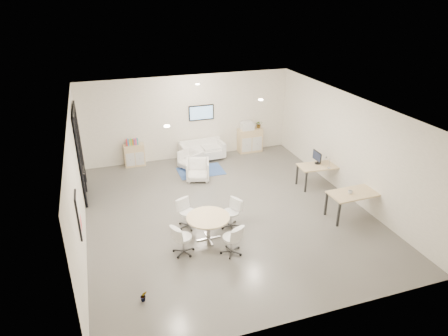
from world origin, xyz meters
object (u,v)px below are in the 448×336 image
at_px(armchair_left, 191,159).
at_px(round_table, 208,220).
at_px(sideboard_left, 134,155).
at_px(sideboard_right, 250,140).
at_px(desk_rear, 320,167).
at_px(armchair_right, 198,169).
at_px(desk_front, 355,195).
at_px(loveseat, 202,151).

xyz_separation_m(armchair_left, round_table, (-0.67, -4.60, 0.23)).
height_order(sideboard_left, armchair_left, sideboard_left).
distance_m(sideboard_left, round_table, 5.64).
relative_size(sideboard_right, armchair_left, 1.28).
distance_m(armchair_left, round_table, 4.65).
xyz_separation_m(sideboard_right, desk_rear, (1.05, -3.58, 0.19)).
height_order(armchair_right, desk_front, armchair_right).
xyz_separation_m(armchair_right, round_table, (-0.67, -3.58, 0.21)).
xyz_separation_m(desk_rear, round_table, (-4.41, -1.87, -0.06)).
relative_size(armchair_left, armchair_right, 0.94).
xyz_separation_m(sideboard_left, round_table, (1.25, -5.49, 0.19)).
relative_size(sideboard_left, sideboard_right, 0.87).
height_order(loveseat, desk_front, desk_front).
bearing_deg(loveseat, desk_front, -64.77).
distance_m(armchair_right, desk_rear, 4.12).
relative_size(loveseat, desk_rear, 1.16).
height_order(loveseat, round_table, loveseat).
bearing_deg(armchair_right, sideboard_left, 150.75).
xyz_separation_m(armchair_right, desk_front, (3.63, -3.79, 0.31)).
height_order(sideboard_left, round_table, sideboard_left).
bearing_deg(armchair_right, desk_front, -30.71).
height_order(sideboard_left, loveseat, sideboard_left).
distance_m(desk_rear, desk_front, 2.08).
bearing_deg(armchair_left, desk_rear, 24.25).
height_order(sideboard_right, loveseat, sideboard_right).
bearing_deg(desk_rear, loveseat, 136.56).
bearing_deg(desk_front, armchair_right, 132.05).
bearing_deg(round_table, armchair_left, 81.66).
bearing_deg(round_table, loveseat, 76.31).
distance_m(desk_rear, round_table, 4.79).
distance_m(desk_front, round_table, 4.31).
relative_size(loveseat, armchair_right, 2.14).
distance_m(armchair_left, armchair_right, 1.01).
xyz_separation_m(loveseat, round_table, (-1.29, -5.29, 0.27)).
bearing_deg(armchair_right, round_table, -85.09).
bearing_deg(sideboard_left, sideboard_right, -0.48).
relative_size(armchair_left, round_table, 0.66).
height_order(sideboard_right, round_table, sideboard_right).
relative_size(sideboard_right, desk_rear, 0.65).
distance_m(armchair_left, desk_front, 6.03).
distance_m(sideboard_left, loveseat, 2.55).
xyz_separation_m(armchair_right, desk_rear, (3.74, -1.71, 0.26)).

